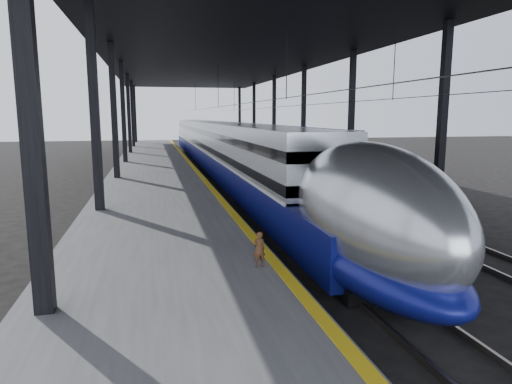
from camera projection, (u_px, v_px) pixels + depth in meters
name	position (u px, v px, depth m)	size (l,w,h in m)	color
ground	(270.00, 261.00, 15.07)	(160.00, 160.00, 0.00)	black
platform	(155.00, 174.00, 33.44)	(6.00, 80.00, 1.00)	#4C4C4F
yellow_strip	(193.00, 167.00, 33.98)	(0.30, 80.00, 0.01)	gold
rails	(261.00, 177.00, 35.28)	(6.52, 80.00, 0.16)	slate
canopy	(226.00, 55.00, 33.22)	(18.00, 75.00, 9.47)	black
tgv_train	(220.00, 149.00, 38.87)	(2.94, 65.20, 4.21)	silver
second_train	(246.00, 140.00, 52.65)	(2.84, 56.05, 3.91)	navy
child	(259.00, 249.00, 11.35)	(0.33, 0.22, 0.91)	#53321B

